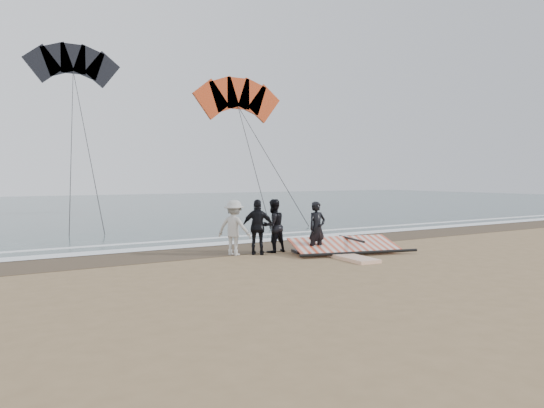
% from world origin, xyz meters
% --- Properties ---
extents(ground, '(120.00, 120.00, 0.00)m').
position_xyz_m(ground, '(0.00, 0.00, 0.00)').
color(ground, '#8C704C').
rests_on(ground, ground).
extents(sea, '(120.00, 54.00, 0.02)m').
position_xyz_m(sea, '(0.00, 33.00, 0.01)').
color(sea, '#233838').
rests_on(sea, ground).
extents(wet_sand, '(120.00, 2.80, 0.01)m').
position_xyz_m(wet_sand, '(0.00, 4.50, 0.01)').
color(wet_sand, '#4C3D2B').
rests_on(wet_sand, ground).
extents(foam_near, '(120.00, 0.90, 0.01)m').
position_xyz_m(foam_near, '(0.00, 5.90, 0.03)').
color(foam_near, white).
rests_on(foam_near, sea).
extents(foam_far, '(120.00, 0.45, 0.01)m').
position_xyz_m(foam_far, '(0.00, 7.60, 0.03)').
color(foam_far, white).
rests_on(foam_far, sea).
extents(man_main, '(0.62, 0.41, 1.70)m').
position_xyz_m(man_main, '(-0.17, 1.87, 0.85)').
color(man_main, black).
rests_on(man_main, ground).
extents(board_white, '(0.97, 2.63, 0.10)m').
position_xyz_m(board_white, '(0.20, 0.87, 0.05)').
color(board_white, white).
rests_on(board_white, ground).
extents(board_cream, '(1.00, 2.42, 0.10)m').
position_xyz_m(board_cream, '(1.28, 3.20, 0.05)').
color(board_cream, white).
rests_on(board_cream, ground).
extents(trio_cluster, '(2.45, 1.42, 1.77)m').
position_xyz_m(trio_cluster, '(-1.81, 3.08, 0.88)').
color(trio_cluster, black).
rests_on(trio_cluster, ground).
extents(sail_rig, '(3.96, 2.49, 0.49)m').
position_xyz_m(sail_rig, '(0.74, 1.83, 0.19)').
color(sail_rig, black).
rests_on(sail_rig, ground).
extents(kite_red, '(6.99, 4.89, 12.31)m').
position_xyz_m(kite_red, '(6.26, 18.90, 7.33)').
color(kite_red, '#CF4118').
rests_on(kite_red, ground).
extents(kite_dark, '(7.07, 7.96, 18.71)m').
position_xyz_m(kite_dark, '(-2.35, 26.57, 9.94)').
color(kite_dark, black).
rests_on(kite_dark, ground).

